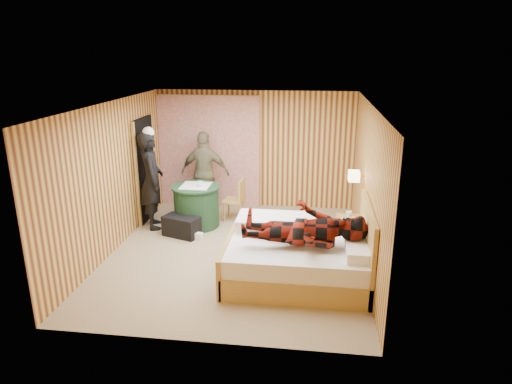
# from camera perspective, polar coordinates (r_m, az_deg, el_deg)

# --- Properties ---
(floor) EXTENTS (4.20, 5.00, 0.01)m
(floor) POSITION_cam_1_polar(r_m,az_deg,el_deg) (7.84, -2.46, -7.57)
(floor) COLOR tan
(floor) RESTS_ON ground
(ceiling) EXTENTS (4.20, 5.00, 0.01)m
(ceiling) POSITION_cam_1_polar(r_m,az_deg,el_deg) (7.15, -2.72, 10.89)
(ceiling) COLOR white
(ceiling) RESTS_ON wall_back
(wall_back) EXTENTS (4.20, 0.02, 2.50)m
(wall_back) POSITION_cam_1_polar(r_m,az_deg,el_deg) (9.80, -0.08, 5.30)
(wall_back) COLOR #F3C45D
(wall_back) RESTS_ON floor
(wall_left) EXTENTS (0.02, 5.00, 2.50)m
(wall_left) POSITION_cam_1_polar(r_m,az_deg,el_deg) (8.03, -17.53, 1.71)
(wall_left) COLOR #F3C45D
(wall_left) RESTS_ON floor
(wall_right) EXTENTS (0.02, 5.00, 2.50)m
(wall_right) POSITION_cam_1_polar(r_m,az_deg,el_deg) (7.35, 13.77, 0.61)
(wall_right) COLOR #F3C45D
(wall_right) RESTS_ON floor
(curtain) EXTENTS (2.20, 0.08, 2.40)m
(curtain) POSITION_cam_1_polar(r_m,az_deg,el_deg) (9.92, -5.89, 5.07)
(curtain) COLOR beige
(curtain) RESTS_ON floor
(doorway) EXTENTS (0.06, 0.90, 2.05)m
(doorway) POSITION_cam_1_polar(r_m,az_deg,el_deg) (9.31, -13.66, 2.72)
(doorway) COLOR black
(doorway) RESTS_ON floor
(wall_lamp) EXTENTS (0.26, 0.24, 0.16)m
(wall_lamp) POSITION_cam_1_polar(r_m,az_deg,el_deg) (7.75, 12.17, 1.97)
(wall_lamp) COLOR gold
(wall_lamp) RESTS_ON wall_right
(bed) EXTENTS (2.18, 1.72, 1.18)m
(bed) POSITION_cam_1_polar(r_m,az_deg,el_deg) (6.96, 5.70, -7.96)
(bed) COLOR #D7AE58
(bed) RESTS_ON floor
(nightstand) EXTENTS (0.42, 0.57, 0.55)m
(nightstand) POSITION_cam_1_polar(r_m,az_deg,el_deg) (8.01, 11.43, -5.12)
(nightstand) COLOR #D7AE58
(nightstand) RESTS_ON floor
(round_table) EXTENTS (0.93, 0.93, 0.82)m
(round_table) POSITION_cam_1_polar(r_m,az_deg,el_deg) (8.91, -7.45, -1.69)
(round_table) COLOR #1F4429
(round_table) RESTS_ON floor
(chair_far) EXTENTS (0.47, 0.47, 0.93)m
(chair_far) POSITION_cam_1_polar(r_m,az_deg,el_deg) (9.54, -6.45, 0.45)
(chair_far) COLOR #D7AE58
(chair_far) RESTS_ON floor
(chair_near) EXTENTS (0.42, 0.42, 0.85)m
(chair_near) POSITION_cam_1_polar(r_m,az_deg,el_deg) (9.11, -2.37, -0.61)
(chair_near) COLOR #D7AE58
(chair_near) RESTS_ON floor
(duffel_bag) EXTENTS (0.74, 0.55, 0.38)m
(duffel_bag) POSITION_cam_1_polar(r_m,az_deg,el_deg) (8.55, -9.29, -4.24)
(duffel_bag) COLOR black
(duffel_bag) RESTS_ON floor
(sneaker_left) EXTENTS (0.29, 0.15, 0.12)m
(sneaker_left) POSITION_cam_1_polar(r_m,az_deg,el_deg) (8.42, -7.61, -5.44)
(sneaker_left) COLOR white
(sneaker_left) RESTS_ON floor
(sneaker_right) EXTENTS (0.29, 0.17, 0.12)m
(sneaker_right) POSITION_cam_1_polar(r_m,az_deg,el_deg) (8.83, -0.61, -4.19)
(sneaker_right) COLOR white
(sneaker_right) RESTS_ON floor
(woman_standing) EXTENTS (0.67, 0.80, 1.88)m
(woman_standing) POSITION_cam_1_polar(r_m,az_deg,el_deg) (8.85, -12.92, 1.43)
(woman_standing) COLOR black
(woman_standing) RESTS_ON floor
(man_at_table) EXTENTS (1.02, 0.44, 1.72)m
(man_at_table) POSITION_cam_1_polar(r_m,az_deg,el_deg) (9.50, -6.39, 2.39)
(man_at_table) COLOR #726B4C
(man_at_table) RESTS_ON floor
(man_on_bed) EXTENTS (0.86, 0.67, 1.77)m
(man_on_bed) POSITION_cam_1_polar(r_m,az_deg,el_deg) (6.48, 6.09, -3.42)
(man_on_bed) COLOR maroon
(man_on_bed) RESTS_ON bed
(book_lower) EXTENTS (0.21, 0.26, 0.02)m
(book_lower) POSITION_cam_1_polar(r_m,az_deg,el_deg) (7.87, 11.57, -3.40)
(book_lower) COLOR white
(book_lower) RESTS_ON nightstand
(book_upper) EXTENTS (0.27, 0.28, 0.02)m
(book_upper) POSITION_cam_1_polar(r_m,az_deg,el_deg) (7.86, 11.58, -3.26)
(book_upper) COLOR white
(book_upper) RESTS_ON nightstand
(cup_nightstand) EXTENTS (0.12, 0.12, 0.09)m
(cup_nightstand) POSITION_cam_1_polar(r_m,az_deg,el_deg) (8.02, 11.50, -2.70)
(cup_nightstand) COLOR white
(cup_nightstand) RESTS_ON nightstand
(cup_table) EXTENTS (0.16, 0.16, 0.10)m
(cup_table) POSITION_cam_1_polar(r_m,az_deg,el_deg) (8.70, -7.01, 1.01)
(cup_table) COLOR white
(cup_table) RESTS_ON round_table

